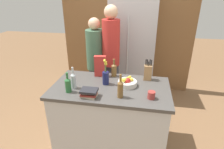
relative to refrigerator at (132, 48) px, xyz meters
name	(u,v)px	position (x,y,z in m)	size (l,w,h in m)	color
ground_plane	(111,142)	(-0.15, -1.48, -0.98)	(14.00, 14.00, 0.00)	brown
kitchen_island	(111,116)	(-0.15, -1.48, -0.53)	(1.46, 0.81, 0.90)	silver
back_wall_wood	(127,28)	(-0.15, 0.36, 0.32)	(2.66, 0.12, 2.60)	brown
refrigerator	(132,48)	(0.00, 0.00, 0.00)	(0.83, 0.62, 1.96)	#B7B7BC
fruit_bowl	(127,82)	(0.06, -1.41, -0.03)	(0.24, 0.24, 0.11)	silver
knife_block	(148,72)	(0.30, -1.19, 0.03)	(0.10, 0.09, 0.29)	#A87A4C
flower_vase	(106,76)	(-0.22, -1.42, 0.03)	(0.08, 0.08, 0.34)	#191E4C
cereal_box	(100,66)	(-0.35, -1.18, 0.07)	(0.17, 0.08, 0.29)	red
coffee_mug	(151,95)	(0.35, -1.67, -0.03)	(0.08, 0.12, 0.09)	#99332D
book_stack	(89,93)	(-0.34, -1.75, -0.03)	(0.19, 0.15, 0.09)	#B7A88E
bottle_oil	(68,85)	(-0.61, -1.70, 0.02)	(0.07, 0.07, 0.25)	#286633
bottle_vinegar	(74,80)	(-0.58, -1.59, 0.03)	(0.06, 0.06, 0.27)	#B2BCC1
bottle_wine	(120,88)	(0.01, -1.71, 0.03)	(0.07, 0.07, 0.28)	brown
bottle_water	(114,69)	(-0.16, -1.16, 0.02)	(0.07, 0.07, 0.25)	brown
person_at_sink	(96,60)	(-0.56, -0.63, -0.06)	(0.30, 0.30, 1.62)	#383842
person_in_blue	(111,54)	(-0.29, -0.65, 0.07)	(0.28, 0.28, 1.82)	#383842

